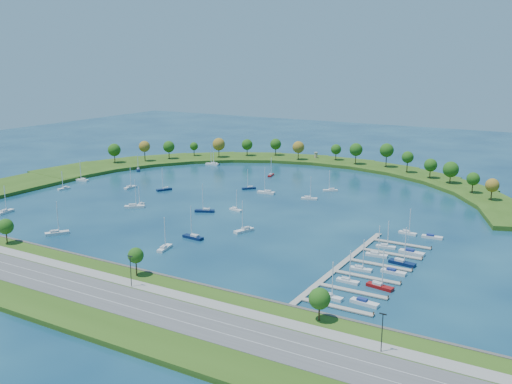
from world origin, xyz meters
The scene contains 40 objects.
ground centered at (0.00, 0.00, 0.00)m, with size 700.00×700.00×0.00m, color #082745.
south_shoreline centered at (0.03, -122.88, 1.00)m, with size 420.00×43.10×11.60m.
breakwater centered at (-46.33, 48.72, 0.99)m, with size 286.74×247.64×2.00m.
breakwater_trees centered at (-11.63, 88.94, 10.66)m, with size 239.35×90.47×15.30m.
harbor_tower centered at (-14.20, 120.60, 4.05)m, with size 2.60×2.60×3.99m.
dock_system centered at (85.30, -61.00, 0.35)m, with size 24.28×82.00×1.60m.
moored_boat_0 centered at (13.72, -78.84, 0.92)m, with size 3.98×8.81×12.51m.
moored_boat_1 centered at (3.17, 19.01, 0.96)m, with size 9.71×3.95×13.86m.
moored_boat_2 centered at (-48.27, -2.59, 0.92)m, with size 5.97×8.50×12.31m.
moored_boat_3 centered at (-37.67, -38.23, 0.97)m, with size 9.09×7.91×13.91m.
moored_boat_4 centered at (-104.92, -7.94, 0.91)m, with size 8.52×3.22×12.22m.
moored_boat_5 centered at (-97.46, -28.17, 0.86)m, with size 2.96×7.23×10.33m.
moored_boat_6 centered at (15.15, -62.58, 0.95)m, with size 9.37×3.33×13.50m.
moored_boat_7 centered at (-16.62, 60.08, 0.88)m, with size 3.82×7.85×11.12m.
moored_boat_8 centered at (7.37, -18.09, 0.86)m, with size 7.28×3.41×10.32m.
moored_boat_9 centered at (-67.91, -7.90, 0.89)m, with size 2.48×7.95×11.57m.
moored_boat_10 centered at (-36.49, -86.33, 0.96)m, with size 7.58×9.16×13.79m.
moored_boat_11 centered at (-66.43, 72.59, 0.85)m, with size 6.90×4.52×9.89m.
moored_boat_12 centered at (-37.80, -33.96, 0.85)m, with size 3.49×7.05×9.98m.
moored_boat_13 centered at (-3.86, -27.52, 0.95)m, with size 9.35×6.21×13.43m.
moored_boat_14 centered at (-66.74, -90.01, 0.99)m, with size 10.12×3.59×14.58m.
moored_boat_15 centered at (28.14, -44.56, 0.95)m, with size 5.50×9.51×13.50m.
moored_boat_16 centered at (-67.60, 71.58, 0.95)m, with size 9.24×3.37×13.30m.
moored_boat_17 centered at (-83.17, -75.80, 0.94)m, with size 3.76×9.10×12.97m.
moored_boat_18 centered at (-10.22, 23.42, 0.88)m, with size 6.70×7.04×11.17m.
moored_boat_19 centered at (30.57, 40.99, 0.89)m, with size 7.79×6.11×11.54m.
moored_boat_20 centered at (28.24, 18.85, 0.91)m, with size 8.45×4.79×11.97m.
moored_boat_21 centered at (-97.41, 31.94, 0.87)m, with size 6.45×6.55×10.56m.
docked_boat_0 centered at (85.52, -88.85, 0.90)m, with size 8.28×2.99×11.92m.
docked_boat_1 centered at (95.97, -87.65, 0.65)m, with size 8.88×3.35×1.77m.
docked_boat_2 centered at (85.53, -74.30, 0.88)m, with size 7.61×2.40×11.08m.
docked_boat_3 centered at (96.01, -73.60, 0.93)m, with size 9.08×3.84×12.94m.
docked_boat_4 centered at (85.53, -62.01, 0.88)m, with size 7.71×2.56×11.17m.
docked_boat_5 centered at (95.97, -59.21, 0.64)m, with size 8.66×2.83×1.74m.
docked_boat_6 centered at (85.52, -45.72, 0.90)m, with size 8.15×2.96×11.72m.
docked_boat_7 centered at (96.00, -49.28, 0.96)m, with size 9.70×3.81×13.87m.
docked_boat_8 centered at (85.53, -34.81, 0.88)m, with size 7.62×3.15×10.86m.
docked_boat_9 centered at (95.96, -36.86, 0.71)m, with size 9.59×3.33×1.92m.
docked_boat_10 centered at (87.93, -13.50, 0.88)m, with size 7.65×2.92×10.96m.
docked_boat_11 centered at (97.88, -13.93, 0.61)m, with size 8.33×2.90×1.67m.
Camera 1 is at (147.36, -239.59, 71.98)m, focal length 40.30 mm.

